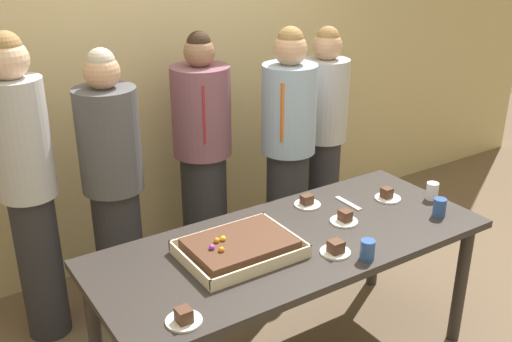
{
  "coord_description": "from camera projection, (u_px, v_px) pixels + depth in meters",
  "views": [
    {
      "loc": [
        -1.59,
        -2.11,
        2.27
      ],
      "look_at": [
        -0.12,
        0.15,
        1.14
      ],
      "focal_mm": 41.74,
      "sensor_mm": 36.0,
      "label": 1
    }
  ],
  "objects": [
    {
      "name": "plated_slice_far_right",
      "position": [
        336.0,
        249.0,
        2.87
      ],
      "size": [
        0.15,
        0.15,
        0.07
      ],
      "color": "white",
      "rests_on": "party_table"
    },
    {
      "name": "plated_slice_near_right",
      "position": [
        387.0,
        196.0,
        3.43
      ],
      "size": [
        0.15,
        0.15,
        0.07
      ],
      "color": "white",
      "rests_on": "party_table"
    },
    {
      "name": "drink_cup_far_end",
      "position": [
        432.0,
        191.0,
        3.42
      ],
      "size": [
        0.07,
        0.07,
        0.1
      ],
      "primitive_type": "cylinder",
      "color": "white",
      "rests_on": "party_table"
    },
    {
      "name": "person_left_edge_reaching",
      "position": [
        288.0,
        153.0,
        3.88
      ],
      "size": [
        0.35,
        0.35,
        1.7
      ],
      "rotation": [
        0.0,
        0.0,
        -2.4
      ],
      "color": "#28282D",
      "rests_on": "ground_plane"
    },
    {
      "name": "interior_back_panel",
      "position": [
        152.0,
        47.0,
        3.96
      ],
      "size": [
        8.0,
        0.12,
        3.0
      ],
      "primitive_type": "cube",
      "color": "#CCB784",
      "rests_on": "ground_plane"
    },
    {
      "name": "drink_cup_middle",
      "position": [
        367.0,
        250.0,
        2.81
      ],
      "size": [
        0.07,
        0.07,
        0.1
      ],
      "primitive_type": "cylinder",
      "color": "#2D5199",
      "rests_on": "party_table"
    },
    {
      "name": "person_green_shirt_behind",
      "position": [
        114.0,
        187.0,
        3.44
      ],
      "size": [
        0.35,
        0.35,
        1.66
      ],
      "rotation": [
        0.0,
        0.0,
        -1.29
      ],
      "color": "#28282D",
      "rests_on": "ground_plane"
    },
    {
      "name": "drink_cup_nearest",
      "position": [
        440.0,
        207.0,
        3.23
      ],
      "size": [
        0.07,
        0.07,
        0.1
      ],
      "primitive_type": "cylinder",
      "color": "#2D5199",
      "rests_on": "party_table"
    },
    {
      "name": "person_serving_front",
      "position": [
        203.0,
        157.0,
        3.89
      ],
      "size": [
        0.38,
        0.38,
        1.67
      ],
      "rotation": [
        0.0,
        0.0,
        -1.92
      ],
      "color": "#28282D",
      "rests_on": "ground_plane"
    },
    {
      "name": "plated_slice_near_left",
      "position": [
        307.0,
        202.0,
        3.36
      ],
      "size": [
        0.15,
        0.15,
        0.06
      ],
      "color": "white",
      "rests_on": "party_table"
    },
    {
      "name": "plated_slice_far_left",
      "position": [
        344.0,
        218.0,
        3.17
      ],
      "size": [
        0.15,
        0.15,
        0.07
      ],
      "color": "white",
      "rests_on": "party_table"
    },
    {
      "name": "person_striped_tie_right",
      "position": [
        323.0,
        137.0,
        4.25
      ],
      "size": [
        0.32,
        0.32,
        1.64
      ],
      "rotation": [
        0.0,
        0.0,
        -2.5
      ],
      "color": "#28282D",
      "rests_on": "ground_plane"
    },
    {
      "name": "plated_slice_center_front",
      "position": [
        184.0,
        318.0,
        2.37
      ],
      "size": [
        0.15,
        0.15,
        0.07
      ],
      "color": "white",
      "rests_on": "party_table"
    },
    {
      "name": "person_far_right_suit",
      "position": [
        28.0,
        186.0,
        3.22
      ],
      "size": [
        0.31,
        0.31,
        1.78
      ],
      "rotation": [
        0.0,
        0.0,
        -0.95
      ],
      "color": "#28282D",
      "rests_on": "ground_plane"
    },
    {
      "name": "sheet_cake",
      "position": [
        240.0,
        248.0,
        2.85
      ],
      "size": [
        0.55,
        0.41,
        0.1
      ],
      "color": "beige",
      "rests_on": "party_table"
    },
    {
      "name": "cake_server_utensil",
      "position": [
        348.0,
        203.0,
        3.38
      ],
      "size": [
        0.03,
        0.2,
        0.01
      ],
      "primitive_type": "cube",
      "color": "silver",
      "rests_on": "party_table"
    },
    {
      "name": "party_table",
      "position": [
        292.0,
        255.0,
        3.04
      ],
      "size": [
        2.05,
        0.85,
        0.79
      ],
      "color": "#2D2826",
      "rests_on": "ground_plane"
    }
  ]
}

